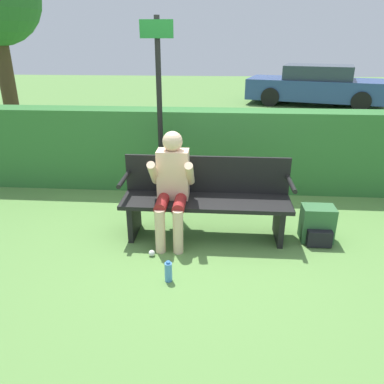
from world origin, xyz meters
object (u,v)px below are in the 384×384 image
(signpost, at_px, (159,104))
(park_bench, at_px, (206,197))
(water_bottle, at_px, (168,272))
(backpack, at_px, (317,225))
(person_seated, at_px, (172,183))
(parked_car, at_px, (317,86))

(signpost, bearing_deg, park_bench, -54.98)
(park_bench, relative_size, signpost, 0.79)
(park_bench, bearing_deg, water_bottle, -107.91)
(backpack, bearing_deg, person_seated, -178.23)
(signpost, bearing_deg, parked_car, 64.80)
(backpack, height_order, signpost, signpost)
(park_bench, xyz_separation_m, parked_car, (3.43, 9.63, 0.17))
(park_bench, distance_m, backpack, 1.30)
(signpost, xyz_separation_m, parked_car, (4.09, 8.69, -0.73))
(person_seated, distance_m, backpack, 1.72)
(person_seated, distance_m, water_bottle, 1.03)
(person_seated, relative_size, backpack, 2.99)
(person_seated, relative_size, signpost, 0.51)
(person_seated, distance_m, signpost, 1.30)
(person_seated, xyz_separation_m, backpack, (1.64, 0.05, -0.49))
(park_bench, xyz_separation_m, backpack, (1.27, -0.08, -0.27))
(park_bench, distance_m, signpost, 1.46)
(backpack, xyz_separation_m, parked_car, (2.16, 9.70, 0.44))
(park_bench, relative_size, backpack, 4.65)
(water_bottle, bearing_deg, backpack, 29.58)
(person_seated, relative_size, parked_car, 0.25)
(park_bench, height_order, water_bottle, park_bench)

